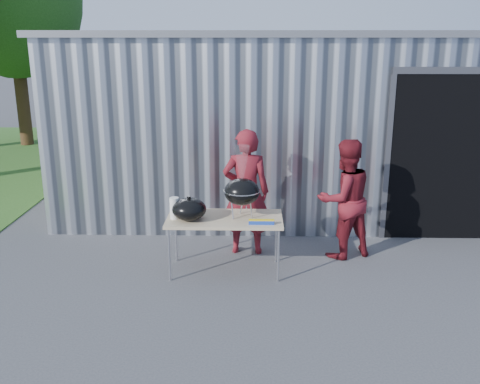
{
  "coord_description": "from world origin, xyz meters",
  "views": [
    {
      "loc": [
        0.02,
        -6.18,
        3.0
      ],
      "look_at": [
        -0.12,
        0.55,
        1.05
      ],
      "focal_mm": 40.0,
      "sensor_mm": 36.0,
      "label": 1
    }
  ],
  "objects_px": {
    "folding_table": "(225,220)",
    "kettle_grill": "(242,186)",
    "person_cook": "(246,192)",
    "person_bystander": "(344,199)"
  },
  "relations": [
    {
      "from": "person_cook",
      "to": "folding_table",
      "type": "bearing_deg",
      "value": 69.66
    },
    {
      "from": "person_bystander",
      "to": "folding_table",
      "type": "bearing_deg",
      "value": -4.42
    },
    {
      "from": "kettle_grill",
      "to": "person_cook",
      "type": "xyz_separation_m",
      "value": [
        0.05,
        0.64,
        -0.26
      ]
    },
    {
      "from": "kettle_grill",
      "to": "folding_table",
      "type": "bearing_deg",
      "value": -172.79
    },
    {
      "from": "kettle_grill",
      "to": "person_cook",
      "type": "height_order",
      "value": "person_cook"
    },
    {
      "from": "kettle_grill",
      "to": "person_bystander",
      "type": "bearing_deg",
      "value": 20.76
    },
    {
      "from": "folding_table",
      "to": "kettle_grill",
      "type": "relative_size",
      "value": 1.59
    },
    {
      "from": "person_cook",
      "to": "person_bystander",
      "type": "relative_size",
      "value": 1.07
    },
    {
      "from": "folding_table",
      "to": "kettle_grill",
      "type": "distance_m",
      "value": 0.51
    },
    {
      "from": "folding_table",
      "to": "person_cook",
      "type": "distance_m",
      "value": 0.75
    }
  ]
}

